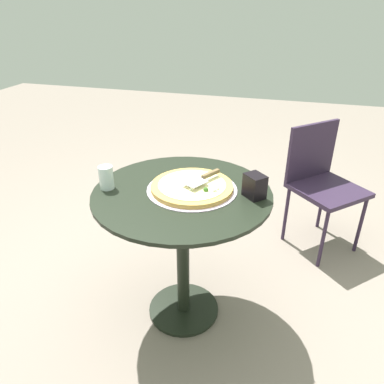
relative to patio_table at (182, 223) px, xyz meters
name	(u,v)px	position (x,y,z in m)	size (l,w,h in m)	color
ground_plane	(184,310)	(0.00, 0.00, -0.58)	(10.00, 10.00, 0.00)	gray
patio_table	(182,223)	(0.00, 0.00, 0.00)	(0.84, 0.84, 0.75)	black
pizza_on_tray	(192,187)	(0.03, -0.04, 0.19)	(0.42, 0.42, 0.04)	silver
pizza_server	(203,178)	(0.06, -0.08, 0.23)	(0.21, 0.15, 0.02)	silver
drinking_cup	(106,177)	(-0.07, 0.35, 0.23)	(0.07, 0.07, 0.11)	silver
napkin_dispenser	(255,186)	(0.04, -0.33, 0.23)	(0.09, 0.07, 0.11)	black
patio_chair_near	(321,178)	(0.90, -0.68, -0.08)	(0.57, 0.57, 0.83)	#2D2036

